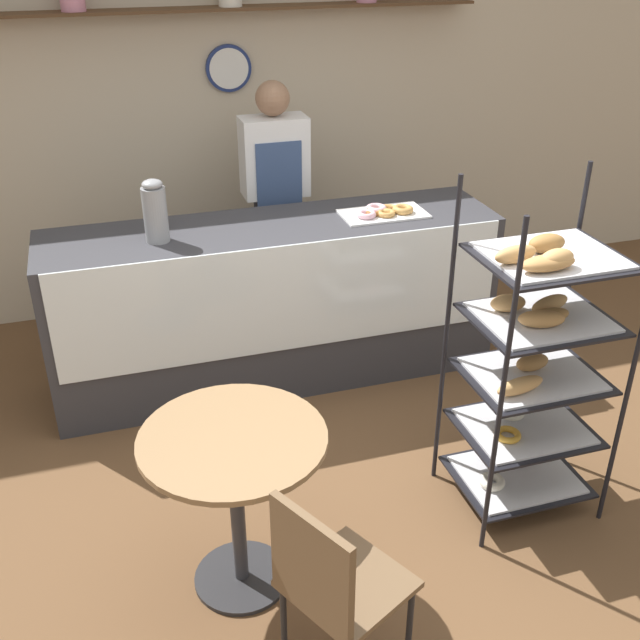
# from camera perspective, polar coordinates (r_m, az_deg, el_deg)

# --- Properties ---
(ground_plane) EXTENTS (14.00, 14.00, 0.00)m
(ground_plane) POSITION_cam_1_polar(r_m,az_deg,el_deg) (3.64, 2.35, -15.26)
(ground_plane) COLOR brown
(back_wall) EXTENTS (10.00, 0.30, 2.70)m
(back_wall) POSITION_cam_1_polar(r_m,az_deg,el_deg) (5.29, -7.09, 15.59)
(back_wall) COLOR beige
(back_wall) RESTS_ON ground_plane
(display_counter) EXTENTS (2.60, 0.64, 0.99)m
(display_counter) POSITION_cam_1_polar(r_m,az_deg,el_deg) (4.45, -3.43, 1.34)
(display_counter) COLOR #333338
(display_counter) RESTS_ON ground_plane
(pastry_rack) EXTENTS (0.64, 0.53, 1.58)m
(pastry_rack) POSITION_cam_1_polar(r_m,az_deg,el_deg) (3.43, 15.85, -3.01)
(pastry_rack) COLOR black
(pastry_rack) RESTS_ON ground_plane
(person_worker) EXTENTS (0.41, 0.23, 1.66)m
(person_worker) POSITION_cam_1_polar(r_m,az_deg,el_deg) (4.83, -3.40, 8.99)
(person_worker) COLOR #282833
(person_worker) RESTS_ON ground_plane
(cafe_table) EXTENTS (0.74, 0.74, 0.76)m
(cafe_table) POSITION_cam_1_polar(r_m,az_deg,el_deg) (3.03, -6.50, -11.60)
(cafe_table) COLOR #262628
(cafe_table) RESTS_ON ground_plane
(cafe_chair) EXTENTS (0.51, 0.51, 0.87)m
(cafe_chair) POSITION_cam_1_polar(r_m,az_deg,el_deg) (2.68, 0.82, -19.27)
(cafe_chair) COLOR black
(cafe_chair) RESTS_ON ground_plane
(coffee_carafe) EXTENTS (0.13, 0.13, 0.34)m
(coffee_carafe) POSITION_cam_1_polar(r_m,az_deg,el_deg) (4.05, -12.46, 8.08)
(coffee_carafe) COLOR gray
(coffee_carafe) RESTS_ON display_counter
(donut_tray_counter) EXTENTS (0.50, 0.28, 0.05)m
(donut_tray_counter) POSITION_cam_1_polar(r_m,az_deg,el_deg) (4.39, 4.85, 8.21)
(donut_tray_counter) COLOR white
(donut_tray_counter) RESTS_ON display_counter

